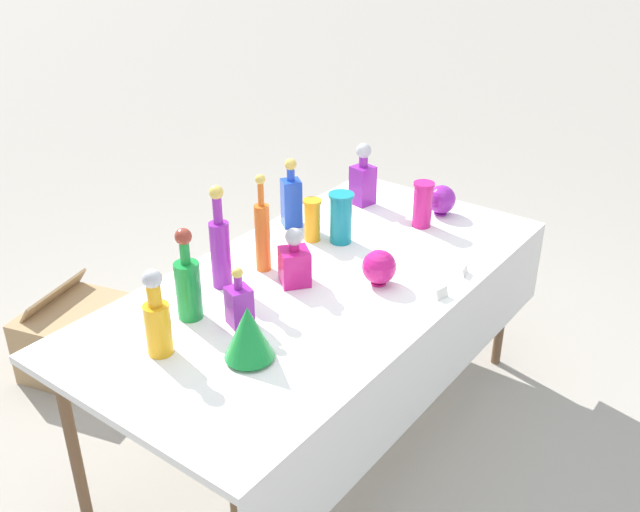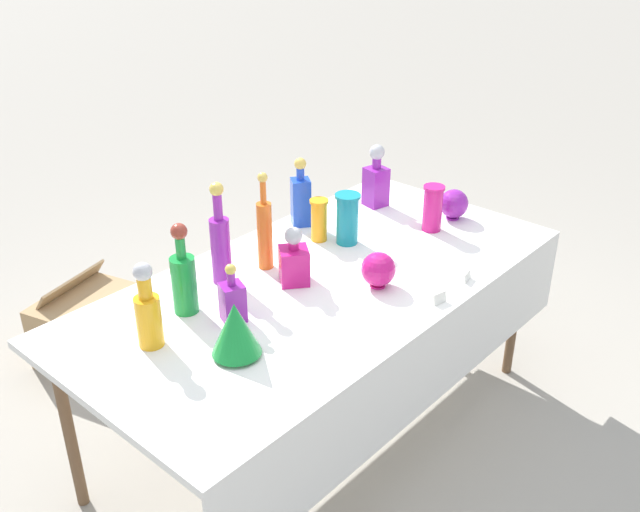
{
  "view_description": "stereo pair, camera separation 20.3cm",
  "coord_description": "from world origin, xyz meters",
  "views": [
    {
      "loc": [
        -1.94,
        -1.46,
        2.13
      ],
      "look_at": [
        0.0,
        0.0,
        0.86
      ],
      "focal_mm": 40.0,
      "sensor_mm": 36.0,
      "label": 1
    },
    {
      "loc": [
        -1.81,
        -1.62,
        2.13
      ],
      "look_at": [
        0.0,
        0.0,
        0.86
      ],
      "focal_mm": 40.0,
      "sensor_mm": 36.0,
      "label": 2
    }
  ],
  "objects": [
    {
      "name": "ground_plane",
      "position": [
        0.0,
        0.0,
        0.0
      ],
      "size": [
        40.0,
        40.0,
        0.0
      ],
      "primitive_type": "plane",
      "color": "#A0998C"
    },
    {
      "name": "display_table",
      "position": [
        0.0,
        -0.04,
        0.7
      ],
      "size": [
        2.05,
        1.02,
        0.76
      ],
      "color": "white",
      "rests_on": "ground"
    },
    {
      "name": "tall_bottle_0",
      "position": [
        -0.07,
        0.23,
        0.92
      ],
      "size": [
        0.06,
        0.06,
        0.4
      ],
      "color": "orange",
      "rests_on": "display_table"
    },
    {
      "name": "tall_bottle_1",
      "position": [
        -0.27,
        0.27,
        0.93
      ],
      "size": [
        0.08,
        0.08,
        0.41
      ],
      "color": "purple",
      "rests_on": "display_table"
    },
    {
      "name": "tall_bottle_2",
      "position": [
        -0.71,
        0.12,
        0.89
      ],
      "size": [
        0.09,
        0.09,
        0.31
      ],
      "color": "orange",
      "rests_on": "display_table"
    },
    {
      "name": "tall_bottle_3",
      "position": [
        -0.5,
        0.2,
        0.9
      ],
      "size": [
        0.09,
        0.09,
        0.35
      ],
      "color": "#198C38",
      "rests_on": "display_table"
    },
    {
      "name": "square_decanter_0",
      "position": [
        0.72,
        0.28,
        0.89
      ],
      "size": [
        0.11,
        0.11,
        0.3
      ],
      "color": "purple",
      "rests_on": "display_table"
    },
    {
      "name": "square_decanter_1",
      "position": [
        -0.09,
        0.06,
        0.85
      ],
      "size": [
        0.15,
        0.15,
        0.23
      ],
      "color": "#C61972",
      "rests_on": "display_table"
    },
    {
      "name": "square_decanter_2",
      "position": [
        -0.42,
        0.03,
        0.84
      ],
      "size": [
        0.1,
        0.1,
        0.22
      ],
      "color": "purple",
      "rests_on": "display_table"
    },
    {
      "name": "square_decanter_3",
      "position": [
        0.32,
        0.4,
        0.89
      ],
      "size": [
        0.11,
        0.11,
        0.32
      ],
      "color": "blue",
      "rests_on": "display_table"
    },
    {
      "name": "slender_vase_0",
      "position": [
        0.31,
        0.12,
        0.88
      ],
      "size": [
        0.11,
        0.11,
        0.22
      ],
      "color": "teal",
      "rests_on": "display_table"
    },
    {
      "name": "slender_vase_1",
      "position": [
        0.66,
        -0.07,
        0.87
      ],
      "size": [
        0.09,
        0.09,
        0.21
      ],
      "color": "#C61972",
      "rests_on": "display_table"
    },
    {
      "name": "slender_vase_2",
      "position": [
        0.25,
        0.23,
        0.86
      ],
      "size": [
        0.08,
        0.08,
        0.19
      ],
      "color": "orange",
      "rests_on": "display_table"
    },
    {
      "name": "fluted_vase_0",
      "position": [
        -0.56,
        -0.14,
        0.86
      ],
      "size": [
        0.17,
        0.17,
        0.2
      ],
      "color": "#198C38",
      "rests_on": "display_table"
    },
    {
      "name": "round_bowl_0",
      "position": [
        0.83,
        -0.08,
        0.83
      ],
      "size": [
        0.13,
        0.13,
        0.14
      ],
      "color": "purple",
      "rests_on": "display_table"
    },
    {
      "name": "round_bowl_1",
      "position": [
        0.1,
        -0.2,
        0.83
      ],
      "size": [
        0.13,
        0.13,
        0.14
      ],
      "color": "#C61972",
      "rests_on": "display_table"
    },
    {
      "name": "price_tag_left",
      "position": [
        0.37,
        -0.44,
        0.78
      ],
      "size": [
        0.06,
        0.02,
        0.04
      ],
      "primitive_type": "cube",
      "rotation": [
        -0.21,
        0.0,
        0.19
      ],
      "color": "white",
      "rests_on": "display_table"
    },
    {
      "name": "price_tag_center",
      "position": [
        0.16,
        -0.45,
        0.78
      ],
      "size": [
        0.06,
        0.03,
        0.04
      ],
      "primitive_type": "cube",
      "rotation": [
        -0.21,
        0.0,
        -0.22
      ],
      "color": "white",
      "rests_on": "display_table"
    },
    {
      "name": "cardboard_box_behind_left",
      "position": [
        -0.34,
        1.24,
        0.17
      ],
      "size": [
        0.56,
        0.5,
        0.41
      ],
      "color": "tan",
      "rests_on": "ground"
    }
  ]
}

